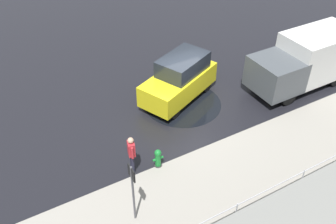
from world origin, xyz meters
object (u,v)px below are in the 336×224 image
at_px(moving_hatchback, 180,79).
at_px(sign_post, 133,186).
at_px(pedestrian, 131,152).
at_px(delivery_truck, 306,60).
at_px(fire_hydrant, 158,158).

height_order(moving_hatchback, sign_post, sign_post).
bearing_deg(pedestrian, sign_post, 66.66).
distance_m(moving_hatchback, delivery_truck, 6.10).
relative_size(delivery_truck, fire_hydrant, 6.71).
xyz_separation_m(delivery_truck, pedestrian, (9.68, 1.18, -0.42)).
distance_m(moving_hatchback, fire_hydrant, 4.60).
distance_m(delivery_truck, fire_hydrant, 8.92).
relative_size(moving_hatchback, pedestrian, 2.63).
height_order(delivery_truck, sign_post, delivery_truck).
bearing_deg(delivery_truck, moving_hatchback, -19.20).
height_order(moving_hatchback, pedestrian, moving_hatchback).
xyz_separation_m(delivery_truck, sign_post, (10.53, 3.14, 0.20)).
height_order(moving_hatchback, fire_hydrant, moving_hatchback).
relative_size(delivery_truck, sign_post, 2.24).
bearing_deg(fire_hydrant, moving_hatchback, -131.09).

